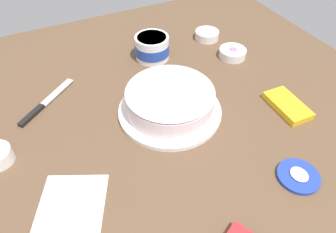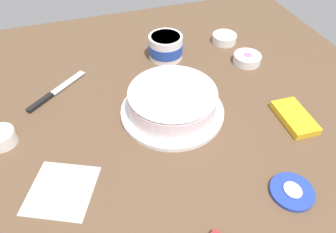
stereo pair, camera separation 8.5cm
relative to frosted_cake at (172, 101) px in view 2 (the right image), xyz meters
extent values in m
plane|color=brown|center=(0.07, -0.04, -0.05)|extent=(1.54, 1.54, 0.00)
cylinder|color=white|center=(0.00, 0.00, -0.04)|extent=(0.31, 0.31, 0.01)
cylinder|color=brown|center=(0.00, 0.00, -0.01)|extent=(0.24, 0.24, 0.05)
cylinder|color=white|center=(0.00, 0.00, 0.00)|extent=(0.26, 0.26, 0.06)
ellipsoid|color=white|center=(0.00, 0.00, 0.04)|extent=(0.26, 0.26, 0.03)
cylinder|color=white|center=(-0.29, 0.07, 0.00)|extent=(0.12, 0.12, 0.09)
cylinder|color=#2347B2|center=(-0.29, 0.07, -0.01)|extent=(0.12, 0.12, 0.04)
cylinder|color=white|center=(-0.29, 0.07, 0.03)|extent=(0.10, 0.10, 0.01)
cylinder|color=#233DAD|center=(0.35, 0.18, -0.04)|extent=(0.10, 0.10, 0.01)
ellipsoid|color=white|center=(0.35, 0.18, -0.03)|extent=(0.05, 0.04, 0.01)
cube|color=silver|center=(-0.24, -0.29, -0.04)|extent=(0.11, 0.12, 0.00)
cube|color=black|center=(-0.16, -0.38, -0.04)|extent=(0.07, 0.08, 0.01)
cylinder|color=white|center=(-0.17, 0.34, -0.03)|extent=(0.10, 0.10, 0.03)
cylinder|color=pink|center=(-0.17, 0.34, -0.03)|extent=(0.08, 0.08, 0.01)
ellipsoid|color=pink|center=(-0.17, 0.34, -0.02)|extent=(0.07, 0.07, 0.02)
cylinder|color=white|center=(-0.03, -0.48, -0.03)|extent=(0.08, 0.08, 0.04)
cylinder|color=blue|center=(-0.03, -0.48, -0.03)|extent=(0.07, 0.07, 0.01)
ellipsoid|color=blue|center=(-0.03, -0.48, -0.02)|extent=(0.05, 0.05, 0.02)
cylinder|color=white|center=(-0.32, 0.32, -0.03)|extent=(0.09, 0.09, 0.03)
cylinder|color=orange|center=(-0.32, 0.32, -0.03)|extent=(0.08, 0.08, 0.01)
ellipsoid|color=orange|center=(-0.32, 0.32, -0.02)|extent=(0.07, 0.07, 0.02)
cube|color=yellow|center=(0.14, 0.33, -0.03)|extent=(0.15, 0.08, 0.02)
cube|color=white|center=(0.17, -0.34, -0.04)|extent=(0.20, 0.20, 0.01)
camera|label=1|loc=(0.59, -0.30, 0.59)|focal=32.52mm
camera|label=2|loc=(0.63, -0.22, 0.59)|focal=32.52mm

